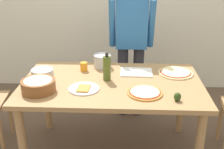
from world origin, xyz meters
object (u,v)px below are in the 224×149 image
object	(u,v)px
pizza_raw_on_board	(176,73)
pizza_cooked_on_tray	(145,92)
mixing_bowl_steel	(42,73)
steel_pot	(102,61)
avocado	(177,97)
plate_with_slice	(84,89)
popcorn_bowl	(38,84)
dining_table	(112,91)
person_cook	(131,39)
olive_oil_bottle	(107,68)
cutting_board_white	(136,72)
cup_orange	(84,67)

from	to	relation	value
pizza_raw_on_board	pizza_cooked_on_tray	xyz separation A→B (m)	(-0.32, -0.44, 0.00)
pizza_cooked_on_tray	mixing_bowl_steel	xyz separation A→B (m)	(-0.92, 0.29, 0.03)
steel_pot	avocado	distance (m)	0.93
plate_with_slice	mixing_bowl_steel	size ratio (longest dim) A/B	1.30
pizza_raw_on_board	steel_pot	bearing A→B (deg)	169.34
popcorn_bowl	mixing_bowl_steel	world-z (taller)	popcorn_bowl
dining_table	person_cook	distance (m)	0.82
olive_oil_bottle	avocado	xyz separation A→B (m)	(0.57, -0.37, -0.08)
dining_table	pizza_raw_on_board	bearing A→B (deg)	20.20
cutting_board_white	pizza_raw_on_board	bearing A→B (deg)	-0.25
mixing_bowl_steel	cutting_board_white	size ratio (longest dim) A/B	0.67
dining_table	olive_oil_bottle	distance (m)	0.21
mixing_bowl_steel	avocado	world-z (taller)	mixing_bowl_steel
person_cook	pizza_raw_on_board	size ratio (longest dim) A/B	4.92
popcorn_bowl	pizza_raw_on_board	bearing A→B (deg)	20.01
mixing_bowl_steel	cutting_board_white	world-z (taller)	mixing_bowl_steel
dining_table	olive_oil_bottle	xyz separation A→B (m)	(-0.04, 0.04, 0.20)
dining_table	mixing_bowl_steel	size ratio (longest dim) A/B	8.00
popcorn_bowl	mixing_bowl_steel	distance (m)	0.29
plate_with_slice	popcorn_bowl	world-z (taller)	popcorn_bowl
popcorn_bowl	avocado	bearing A→B (deg)	-6.08
pizza_raw_on_board	olive_oil_bottle	distance (m)	0.67
popcorn_bowl	avocado	size ratio (longest dim) A/B	4.00
pizza_raw_on_board	plate_with_slice	size ratio (longest dim) A/B	1.27
pizza_raw_on_board	steel_pot	size ratio (longest dim) A/B	1.90
person_cook	cutting_board_white	size ratio (longest dim) A/B	5.40
person_cook	pizza_raw_on_board	bearing A→B (deg)	-52.31
pizza_cooked_on_tray	cutting_board_white	bearing A→B (deg)	97.10
pizza_cooked_on_tray	olive_oil_bottle	bearing A→B (deg)	141.56
plate_with_slice	steel_pot	world-z (taller)	steel_pot
dining_table	olive_oil_bottle	world-z (taller)	olive_oil_bottle
steel_pot	cutting_board_white	world-z (taller)	steel_pot
dining_table	olive_oil_bottle	size ratio (longest dim) A/B	6.25
pizza_cooked_on_tray	popcorn_bowl	world-z (taller)	popcorn_bowl
person_cook	mixing_bowl_steel	world-z (taller)	person_cook
dining_table	steel_pot	world-z (taller)	steel_pot
person_cook	olive_oil_bottle	distance (m)	0.75
dining_table	plate_with_slice	xyz separation A→B (m)	(-0.23, -0.16, 0.10)
olive_oil_bottle	cup_orange	xyz separation A→B (m)	(-0.24, 0.21, -0.07)
cup_orange	cutting_board_white	size ratio (longest dim) A/B	0.28
cup_orange	dining_table	bearing A→B (deg)	-41.74
pizza_raw_on_board	cutting_board_white	distance (m)	0.37
person_cook	mixing_bowl_steel	distance (m)	1.08
dining_table	avocado	bearing A→B (deg)	-32.53
pizza_raw_on_board	cutting_board_white	size ratio (longest dim) A/B	1.10
plate_with_slice	cup_orange	bearing A→B (deg)	97.67
avocado	popcorn_bowl	bearing A→B (deg)	173.92
dining_table	popcorn_bowl	distance (m)	0.65
mixing_bowl_steel	olive_oil_bottle	distance (m)	0.60
person_cook	pizza_raw_on_board	world-z (taller)	person_cook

